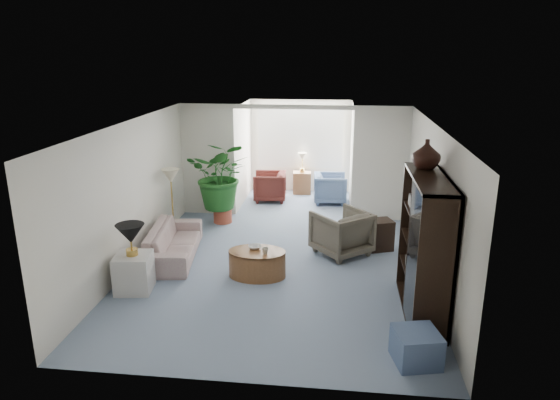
# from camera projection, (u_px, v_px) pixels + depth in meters

# --- Properties ---
(floor) EXTENTS (6.00, 6.00, 0.00)m
(floor) POSITION_uv_depth(u_px,v_px,m) (276.00, 272.00, 8.61)
(floor) COLOR #8594B0
(floor) RESTS_ON ground
(sunroom_floor) EXTENTS (2.60, 2.60, 0.00)m
(sunroom_floor) POSITION_uv_depth(u_px,v_px,m) (296.00, 202.00, 12.51)
(sunroom_floor) COLOR #8594B0
(sunroom_floor) RESTS_ON ground
(back_pier_left) EXTENTS (1.20, 0.12, 2.50)m
(back_pier_left) POSITION_uv_depth(u_px,v_px,m) (208.00, 160.00, 11.31)
(back_pier_left) COLOR white
(back_pier_left) RESTS_ON ground
(back_pier_right) EXTENTS (1.20, 0.12, 2.50)m
(back_pier_right) POSITION_uv_depth(u_px,v_px,m) (380.00, 164.00, 10.89)
(back_pier_right) COLOR white
(back_pier_right) RESTS_ON ground
(back_header) EXTENTS (2.60, 0.12, 0.10)m
(back_header) POSITION_uv_depth(u_px,v_px,m) (293.00, 107.00, 10.76)
(back_header) COLOR white
(back_header) RESTS_ON back_pier_left
(window_pane) EXTENTS (2.20, 0.02, 1.50)m
(window_pane) POSITION_uv_depth(u_px,v_px,m) (300.00, 139.00, 13.13)
(window_pane) COLOR white
(window_blinds) EXTENTS (2.20, 0.02, 1.50)m
(window_blinds) POSITION_uv_depth(u_px,v_px,m) (300.00, 139.00, 13.10)
(window_blinds) COLOR white
(framed_picture) EXTENTS (0.04, 0.50, 0.40)m
(framed_picture) POSITION_uv_depth(u_px,v_px,m) (434.00, 181.00, 7.75)
(framed_picture) COLOR #AD9F8A
(sofa) EXTENTS (1.03, 2.06, 0.58)m
(sofa) POSITION_uv_depth(u_px,v_px,m) (174.00, 242.00, 9.14)
(sofa) COLOR #BBB09E
(sofa) RESTS_ON ground
(end_table) EXTENTS (0.61, 0.61, 0.59)m
(end_table) POSITION_uv_depth(u_px,v_px,m) (134.00, 273.00, 7.88)
(end_table) COLOR silver
(end_table) RESTS_ON ground
(table_lamp) EXTENTS (0.44, 0.44, 0.30)m
(table_lamp) POSITION_uv_depth(u_px,v_px,m) (130.00, 234.00, 7.69)
(table_lamp) COLOR black
(table_lamp) RESTS_ON end_table
(floor_lamp) EXTENTS (0.36, 0.36, 0.28)m
(floor_lamp) POSITION_uv_depth(u_px,v_px,m) (171.00, 176.00, 9.91)
(floor_lamp) COLOR beige
(floor_lamp) RESTS_ON ground
(coffee_table) EXTENTS (1.18, 1.18, 0.45)m
(coffee_table) POSITION_uv_depth(u_px,v_px,m) (257.00, 264.00, 8.39)
(coffee_table) COLOR brown
(coffee_table) RESTS_ON ground
(coffee_bowl) EXTENTS (0.27, 0.27, 0.05)m
(coffee_bowl) POSITION_uv_depth(u_px,v_px,m) (255.00, 247.00, 8.42)
(coffee_bowl) COLOR beige
(coffee_bowl) RESTS_ON coffee_table
(coffee_cup) EXTENTS (0.14, 0.14, 0.10)m
(coffee_cup) POSITION_uv_depth(u_px,v_px,m) (265.00, 251.00, 8.20)
(coffee_cup) COLOR #BCB5A5
(coffee_cup) RESTS_ON coffee_table
(wingback_chair) EXTENTS (1.26, 1.26, 0.82)m
(wingback_chair) POSITION_uv_depth(u_px,v_px,m) (341.00, 233.00, 9.27)
(wingback_chair) COLOR #5E594A
(wingback_chair) RESTS_ON ground
(side_table_dark) EXTENTS (0.58, 0.52, 0.58)m
(side_table_dark) POSITION_uv_depth(u_px,v_px,m) (379.00, 235.00, 9.51)
(side_table_dark) COLOR black
(side_table_dark) RESTS_ON ground
(entertainment_cabinet) EXTENTS (0.48, 1.80, 2.00)m
(entertainment_cabinet) POSITION_uv_depth(u_px,v_px,m) (425.00, 247.00, 7.05)
(entertainment_cabinet) COLOR black
(entertainment_cabinet) RESTS_ON ground
(cabinet_urn) EXTENTS (0.40, 0.40, 0.42)m
(cabinet_urn) POSITION_uv_depth(u_px,v_px,m) (426.00, 154.00, 7.17)
(cabinet_urn) COLOR black
(cabinet_urn) RESTS_ON entertainment_cabinet
(ottoman) EXTENTS (0.61, 0.61, 0.41)m
(ottoman) POSITION_uv_depth(u_px,v_px,m) (416.00, 347.00, 6.08)
(ottoman) COLOR slate
(ottoman) RESTS_ON ground
(plant_pot) EXTENTS (0.40, 0.40, 0.32)m
(plant_pot) POSITION_uv_depth(u_px,v_px,m) (223.00, 215.00, 11.03)
(plant_pot) COLOR #A94731
(plant_pot) RESTS_ON ground
(house_plant) EXTENTS (1.34, 1.16, 1.48)m
(house_plant) POSITION_uv_depth(u_px,v_px,m) (221.00, 175.00, 10.77)
(house_plant) COLOR #205C1F
(house_plant) RESTS_ON plant_pot
(sunroom_chair_blue) EXTENTS (0.84, 0.82, 0.72)m
(sunroom_chair_blue) POSITION_uv_depth(u_px,v_px,m) (330.00, 188.00, 12.39)
(sunroom_chair_blue) COLOR slate
(sunroom_chair_blue) RESTS_ON ground
(sunroom_chair_maroon) EXTENTS (0.84, 0.82, 0.72)m
(sunroom_chair_maroon) POSITION_uv_depth(u_px,v_px,m) (270.00, 186.00, 12.56)
(sunroom_chair_maroon) COLOR #53211C
(sunroom_chair_maroon) RESTS_ON ground
(sunroom_table) EXTENTS (0.49, 0.39, 0.57)m
(sunroom_table) POSITION_uv_depth(u_px,v_px,m) (302.00, 183.00, 13.21)
(sunroom_table) COLOR brown
(sunroom_table) RESTS_ON ground
(shelf_clutter) EXTENTS (0.30, 1.13, 1.06)m
(shelf_clutter) POSITION_uv_depth(u_px,v_px,m) (423.00, 243.00, 6.92)
(shelf_clutter) COLOR #2A2721
(shelf_clutter) RESTS_ON entertainment_cabinet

